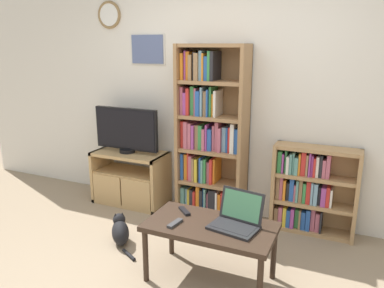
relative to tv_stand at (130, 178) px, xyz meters
The scene contains 10 objects.
wall_back 1.52m from the tv_stand, 14.37° to the left, with size 7.12×0.09×2.60m.
tv_stand is the anchor object (origin of this frame).
television 0.57m from the tv_stand, behind, with size 0.79×0.18×0.52m.
bookshelf_tall 1.10m from the tv_stand, ahead, with size 0.72×0.32×1.82m.
bookshelf_short 2.00m from the tv_stand, ahead, with size 0.80×0.24×0.88m.
coffee_table 1.74m from the tv_stand, 36.07° to the right, with size 0.99×0.53×0.48m.
laptop 1.88m from the tv_stand, 31.20° to the right, with size 0.39×0.34×0.26m.
remote_near_laptop 1.63m from the tv_stand, 44.40° to the right, with size 0.07×0.16×0.02m.
remote_far_from_laptop 1.46m from the tv_stand, 38.72° to the right, with size 0.15×0.14×0.02m.
cat 0.95m from the tv_stand, 62.89° to the right, with size 0.45×0.39×0.27m.
Camera 1 is at (1.22, -2.02, 1.81)m, focal length 35.00 mm.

